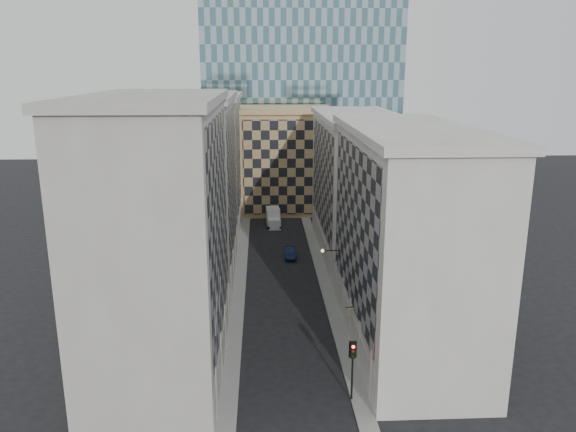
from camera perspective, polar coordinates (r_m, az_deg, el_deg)
name	(u,v)px	position (r m, az deg, el deg)	size (l,w,h in m)	color
sidewalk_west	(240,284)	(69.42, -4.93, -6.89)	(1.50, 100.00, 0.15)	gray
sidewalk_east	(325,282)	(69.79, 3.78, -6.75)	(1.50, 100.00, 0.15)	gray
bldg_left_a	(161,239)	(48.28, -12.74, -2.27)	(10.80, 22.80, 23.70)	#9C988D
bldg_left_b	(192,189)	(69.48, -9.70, 2.68)	(10.80, 22.80, 22.70)	gray
bldg_left_c	(209,164)	(91.07, -8.08, 5.29)	(10.80, 22.80, 21.70)	#9C988D
bldg_right_a	(405,238)	(53.46, 11.77, -2.22)	(10.80, 26.80, 20.70)	#B9B3A9
bldg_right_b	(357,185)	(79.20, 6.99, 3.18)	(10.80, 28.80, 19.70)	#B9B3A9
tan_block	(285,159)	(103.72, -0.27, 5.82)	(16.80, 14.80, 18.80)	tan
church_tower	(272,61)	(116.47, -1.61, 15.46)	(7.20, 7.20, 51.50)	#302B25
flagpoles_left	(218,304)	(44.30, -7.12, -8.87)	(0.10, 6.33, 2.33)	gray
bracket_lamp	(324,251)	(61.99, 3.69, -3.54)	(1.98, 0.36, 0.36)	black
traffic_light	(353,359)	(45.54, 6.59, -14.20)	(0.62, 0.54, 4.95)	black
box_truck	(273,218)	(93.88, -1.51, -0.25)	(2.44, 5.41, 2.91)	silver
dark_car	(290,253)	(78.41, 0.22, -3.74)	(1.54, 4.41, 1.45)	#101B3B
shop_sign	(348,311)	(53.06, 6.07, -9.61)	(0.86, 0.75, 0.85)	black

